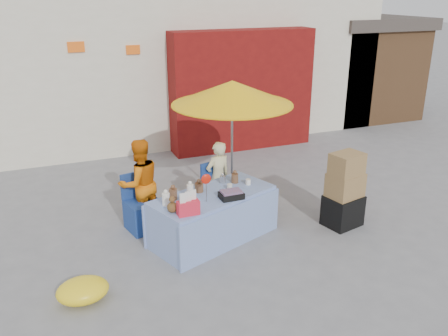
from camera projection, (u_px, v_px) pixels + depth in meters
name	position (u px, v px, depth m)	size (l,w,h in m)	color
ground	(218.00, 254.00, 6.49)	(80.00, 80.00, 0.00)	slate
backdrop	(130.00, 1.00, 12.10)	(14.00, 8.00, 7.80)	silver
market_table	(213.00, 216.00, 6.77)	(2.01, 1.43, 1.10)	#8298D0
chair_left	(143.00, 213.00, 7.09)	(0.57, 0.56, 0.85)	navy
chair_right	(221.00, 200.00, 7.53)	(0.57, 0.56, 0.85)	navy
vendor_orange	(140.00, 183.00, 7.06)	(0.67, 0.52, 1.37)	orange
vendor_beige	(218.00, 177.00, 7.52)	(0.43, 0.28, 1.19)	beige
umbrella	(232.00, 93.00, 7.30)	(1.90, 1.90, 2.09)	gray
box_stack	(344.00, 193.00, 7.10)	(0.61, 0.54, 1.17)	black
tarp_bundle	(83.00, 290.00, 5.48)	(0.60, 0.48, 0.27)	yellow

